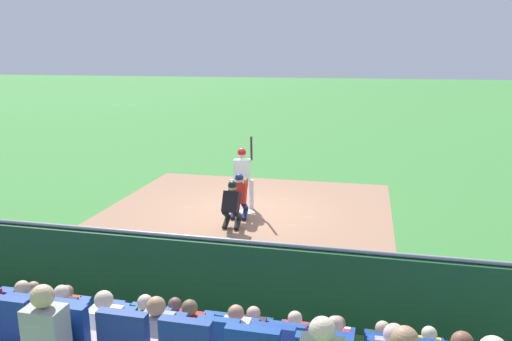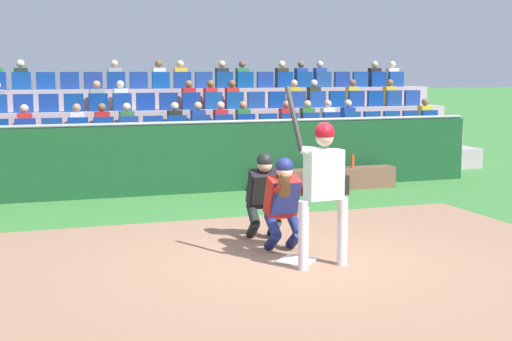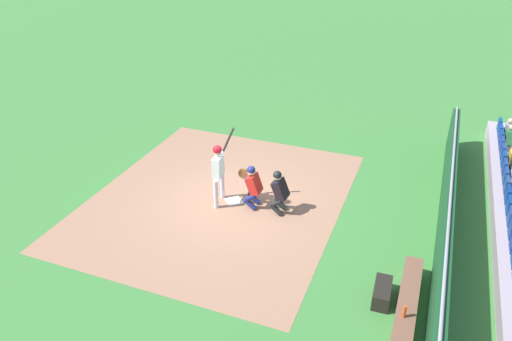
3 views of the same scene
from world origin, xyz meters
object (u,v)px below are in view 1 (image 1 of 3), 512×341
object	(u,v)px
home_plate_marker	(246,212)
water_bottle_on_bench	(29,251)
batter_at_plate	(242,171)
home_plate_umpire	(232,203)
catcher_crouching	(239,194)
dugout_bench	(52,270)
equipment_duffel_bag	(80,262)

from	to	relation	value
home_plate_marker	water_bottle_on_bench	world-z (taller)	water_bottle_on_bench
batter_at_plate	home_plate_umpire	size ratio (longest dim) A/B	1.74
home_plate_umpire	home_plate_marker	bearing A→B (deg)	88.73
catcher_crouching	batter_at_plate	bearing A→B (deg)	99.52
catcher_crouching	home_plate_marker	bearing A→B (deg)	87.07
home_plate_marker	dugout_bench	bearing A→B (deg)	-118.39
home_plate_marker	home_plate_umpire	world-z (taller)	home_plate_umpire
dugout_bench	water_bottle_on_bench	size ratio (longest dim) A/B	10.53
home_plate_umpire	water_bottle_on_bench	world-z (taller)	home_plate_umpire
batter_at_plate	equipment_duffel_bag	size ratio (longest dim) A/B	2.70
home_plate_marker	batter_at_plate	xyz separation A→B (m)	(-0.19, 0.36, 1.12)
home_plate_umpire	dugout_bench	xyz separation A→B (m)	(-2.74, -3.76, -0.48)
batter_at_plate	water_bottle_on_bench	bearing A→B (deg)	-119.70
home_plate_marker	equipment_duffel_bag	xyz separation A→B (m)	(-2.48, -4.58, 0.17)
catcher_crouching	dugout_bench	size ratio (longest dim) A/B	0.45
batter_at_plate	home_plate_marker	bearing A→B (deg)	-62.63
home_plate_umpire	water_bottle_on_bench	xyz separation A→B (m)	(-3.27, -3.72, -0.13)
catcher_crouching	home_plate_umpire	distance (m)	0.79
catcher_crouching	home_plate_umpire	size ratio (longest dim) A/B	1.01
home_plate_marker	batter_at_plate	distance (m)	1.20
catcher_crouching	water_bottle_on_bench	distance (m)	5.57
batter_at_plate	home_plate_umpire	bearing A→B (deg)	-84.80
batter_at_plate	home_plate_umpire	distance (m)	1.80
batter_at_plate	catcher_crouching	world-z (taller)	batter_at_plate
catcher_crouching	water_bottle_on_bench	world-z (taller)	catcher_crouching
home_plate_marker	home_plate_umpire	distance (m)	1.54
catcher_crouching	home_plate_umpire	xyz separation A→B (m)	(-0.00, -0.79, -0.02)
catcher_crouching	dugout_bench	world-z (taller)	catcher_crouching
catcher_crouching	water_bottle_on_bench	xyz separation A→B (m)	(-3.27, -4.51, -0.15)
catcher_crouching	water_bottle_on_bench	bearing A→B (deg)	-125.94
home_plate_marker	home_plate_umpire	bearing A→B (deg)	-91.27
equipment_duffel_bag	home_plate_umpire	bearing A→B (deg)	50.32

